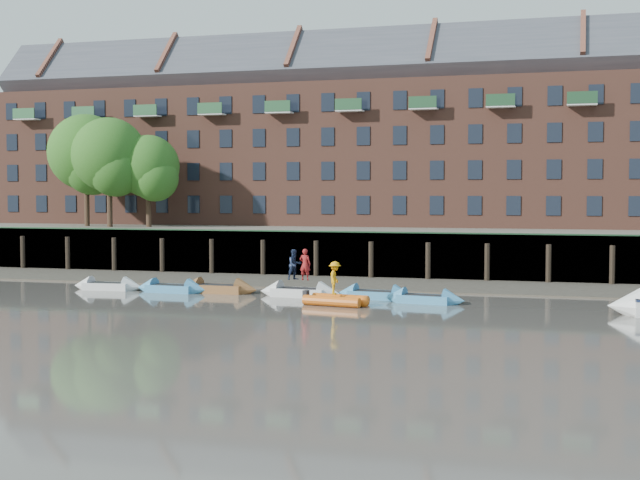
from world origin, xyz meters
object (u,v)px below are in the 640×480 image
at_px(rowboat_1, 171,288).
at_px(rowboat_0, 108,286).
at_px(rib_tender, 338,300).
at_px(rowboat_4, 375,295).
at_px(person_rower_b, 295,264).
at_px(rowboat_5, 424,299).
at_px(person_rib_crew, 335,278).
at_px(person_rower_a, 305,264).
at_px(rowboat_3, 300,292).
at_px(rowboat_2, 219,289).

bearing_deg(rowboat_1, rowboat_0, -179.39).
bearing_deg(rib_tender, rowboat_4, 79.47).
bearing_deg(rowboat_4, person_rower_b, -173.69).
distance_m(rowboat_1, rowboat_5, 15.55).
bearing_deg(rowboat_4, rowboat_0, -174.39).
height_order(rowboat_0, rowboat_4, rowboat_4).
relative_size(rowboat_0, person_rib_crew, 2.59).
bearing_deg(person_rower_a, person_rib_crew, 133.16).
relative_size(rowboat_1, person_rib_crew, 2.63).
relative_size(rowboat_3, rowboat_4, 1.08).
distance_m(rowboat_0, person_rower_b, 12.25).
relative_size(person_rower_a, person_rower_b, 1.03).
bearing_deg(rowboat_0, person_rib_crew, -15.60).
distance_m(rowboat_2, person_rower_a, 5.84).
height_order(rowboat_0, rowboat_5, rowboat_0).
bearing_deg(rowboat_1, person_rib_crew, -12.88).
bearing_deg(rowboat_1, rowboat_4, 3.75).
xyz_separation_m(rowboat_1, rib_tender, (11.26, -3.12, 0.03)).
height_order(rowboat_4, rowboat_5, rowboat_4).
distance_m(rib_tender, person_rib_crew, 1.21).
bearing_deg(person_rower_b, rowboat_1, 133.50).
bearing_deg(person_rib_crew, rowboat_4, -30.09).
distance_m(rowboat_2, rowboat_5, 12.78).
height_order(rowboat_0, rowboat_1, rowboat_1).
height_order(rowboat_1, rowboat_5, rowboat_1).
relative_size(rowboat_2, rib_tender, 1.36).
bearing_deg(rowboat_5, person_rower_a, 179.22).
relative_size(rowboat_0, rowboat_5, 1.00).
height_order(rowboat_1, rib_tender, rowboat_1).
xyz_separation_m(rowboat_4, rowboat_5, (3.00, -1.14, -0.00)).
distance_m(person_rower_a, person_rib_crew, 4.16).
relative_size(rowboat_5, person_rower_b, 2.60).
distance_m(person_rower_a, person_rower_b, 0.66).
bearing_deg(rib_tender, rowboat_1, 174.87).
xyz_separation_m(rowboat_5, person_rower_a, (-7.11, 1.01, 1.65)).
bearing_deg(rowboat_0, person_rower_b, -3.77).
xyz_separation_m(rowboat_5, person_rib_crew, (-4.46, -2.17, 1.23)).
relative_size(rowboat_4, person_rower_b, 2.63).
height_order(rowboat_4, person_rower_a, person_rower_a).
bearing_deg(rowboat_2, rib_tender, -22.06).
bearing_deg(rowboat_1, person_rower_a, 3.23).
relative_size(rowboat_2, rowboat_3, 0.99).
xyz_separation_m(rowboat_0, rowboat_5, (19.91, -1.14, -0.00)).
bearing_deg(person_rower_b, rowboat_4, -46.68).
bearing_deg(person_rib_crew, rowboat_1, 67.82).
xyz_separation_m(rib_tender, person_rower_a, (-2.84, 3.17, 1.61)).
distance_m(rowboat_3, rowboat_4, 4.42).
relative_size(rowboat_0, person_rower_a, 2.52).
bearing_deg(person_rower_b, rowboat_3, -64.56).
bearing_deg(rowboat_4, rowboat_2, -176.60).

